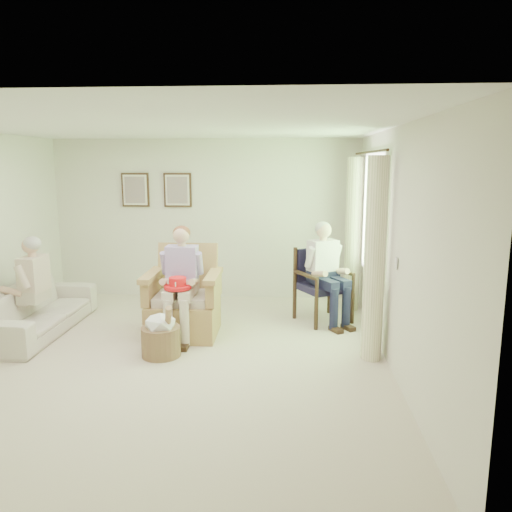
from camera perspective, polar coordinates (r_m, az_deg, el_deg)
name	(u,v)px	position (r m, az deg, el deg)	size (l,w,h in m)	color
floor	(168,359)	(5.94, -10.01, -11.49)	(5.50, 5.50, 0.00)	beige
back_wall	(206,219)	(8.25, -5.74, 4.18)	(5.00, 0.04, 2.60)	silver
front_wall	(42,330)	(3.07, -23.23, -7.75)	(5.00, 0.04, 2.60)	silver
right_wall	(395,250)	(5.53, 15.56, 0.64)	(0.04, 5.50, 2.60)	silver
ceiling	(160,126)	(5.52, -10.91, 14.38)	(5.00, 5.50, 0.02)	white
window	(374,212)	(6.65, 13.34, 4.87)	(0.13, 2.50, 1.63)	#2D6B23
curtain_left	(374,260)	(5.73, 13.39, -0.42)	(0.34, 0.34, 2.30)	#F1E8BD
curtain_right	(353,235)	(7.65, 11.03, 2.39)	(0.34, 0.34, 2.30)	#F1E8BD
framed_print_left	(135,190)	(8.44, -13.63, 7.36)	(0.45, 0.05, 0.55)	#382114
framed_print_right	(178,190)	(8.26, -8.95, 7.46)	(0.45, 0.05, 0.55)	#382114
wicker_armchair	(184,307)	(6.62, -8.20, -5.74)	(0.91, 0.90, 1.16)	tan
wood_armchair	(323,281)	(7.17, 7.68, -2.90)	(0.66, 0.62, 1.01)	black
sofa	(37,310)	(7.24, -23.75, -5.64)	(0.81, 2.08, 0.61)	beige
person_wicker	(181,274)	(6.35, -8.59, -2.07)	(0.40, 0.62, 1.41)	beige
person_dark	(324,266)	(6.95, 7.83, -1.09)	(0.40, 0.62, 1.39)	#191A37
person_sofa	(29,281)	(7.03, -24.47, -2.64)	(0.42, 0.62, 1.27)	#BFB199
red_hat	(178,284)	(6.18, -8.94, -3.21)	(0.33, 0.33, 0.14)	red
hatbox	(161,335)	(5.95, -10.82, -8.83)	(0.45, 0.45, 0.66)	tan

